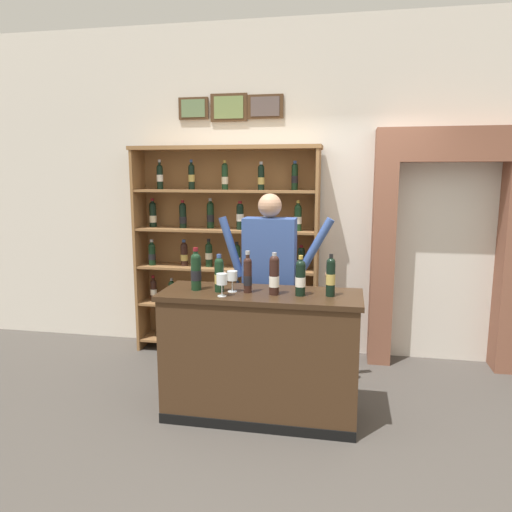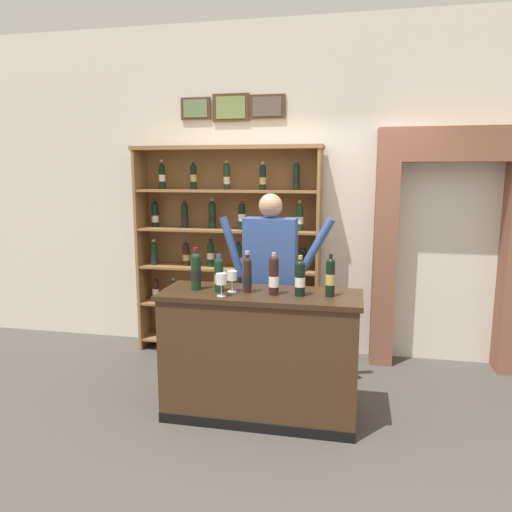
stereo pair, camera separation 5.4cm
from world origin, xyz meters
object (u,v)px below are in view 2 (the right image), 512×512
tasting_bottle_rosso (196,270)px  tasting_bottle_brunello (300,277)px  shopkeeper (270,269)px  tasting_bottle_chianti (219,274)px  wine_shelf (228,247)px  tasting_bottle_riserva (274,275)px  wine_glass_right (221,280)px  tasting_bottle_prosecco (247,274)px  wine_glass_left (232,276)px  tasting_counter (260,355)px  tasting_bottle_vin_santo (330,276)px

tasting_bottle_rosso → tasting_bottle_brunello: 0.82m
shopkeeper → tasting_bottle_chianti: bearing=-117.4°
tasting_bottle_rosso → wine_shelf: bearing=94.4°
tasting_bottle_riserva → wine_glass_right: 0.39m
tasting_bottle_prosecco → wine_glass_left: (-0.12, -0.00, -0.02)m
tasting_bottle_chianti → wine_glass_left: bearing=7.4°
tasting_bottle_prosecco → shopkeeper: bearing=81.9°
tasting_bottle_prosecco → tasting_bottle_riserva: bearing=-7.0°
tasting_counter → shopkeeper: shopkeeper is taller
tasting_bottle_vin_santo → tasting_bottle_prosecco: bearing=-179.5°
wine_shelf → tasting_bottle_chianti: bearing=-77.9°
wine_glass_right → wine_shelf: bearing=103.1°
shopkeeper → wine_glass_right: 0.76m
wine_glass_left → tasting_bottle_prosecco: bearing=2.0°
tasting_bottle_brunello → shopkeeper: bearing=119.2°
wine_shelf → tasting_bottle_rosso: 1.37m
wine_shelf → tasting_bottle_brunello: wine_shelf is taller
tasting_counter → shopkeeper: size_ratio=0.89×
tasting_bottle_chianti → tasting_bottle_prosecco: tasting_bottle_prosecco is taller
shopkeeper → wine_glass_right: size_ratio=10.10×
wine_shelf → tasting_bottle_chianti: wine_shelf is taller
tasting_bottle_brunello → tasting_bottle_prosecco: bearing=177.1°
shopkeeper → tasting_bottle_brunello: size_ratio=5.71×
tasting_bottle_chianti → tasting_bottle_brunello: tasting_bottle_brunello is taller
wine_shelf → tasting_bottle_prosecco: wine_shelf is taller
tasting_bottle_rosso → tasting_bottle_vin_santo: 1.04m
shopkeeper → tasting_bottle_riserva: size_ratio=5.43×
wine_glass_left → wine_glass_right: wine_glass_right is taller
tasting_bottle_prosecco → tasting_bottle_riserva: tasting_bottle_prosecco is taller
tasting_counter → tasting_bottle_riserva: (0.11, -0.04, 0.66)m
tasting_counter → tasting_bottle_brunello: 0.72m
tasting_bottle_chianti → wine_glass_right: bearing=-67.3°
tasting_bottle_brunello → tasting_bottle_vin_santo: tasting_bottle_vin_santo is taller
tasting_bottle_riserva → wine_shelf: bearing=117.5°
wine_glass_left → tasting_bottle_riserva: bearing=-3.7°
tasting_bottle_vin_santo → wine_glass_left: size_ratio=1.94×
shopkeeper → tasting_bottle_prosecco: size_ratio=5.40×
tasting_bottle_vin_santo → tasting_bottle_chianti: bearing=-178.5°
tasting_bottle_rosso → tasting_bottle_prosecco: size_ratio=1.04×
tasting_bottle_brunello → tasting_bottle_vin_santo: 0.22m
shopkeeper → tasting_counter: bearing=-88.1°
wine_shelf → wine_glass_right: bearing=-76.9°
tasting_bottle_rosso → wine_glass_right: tasting_bottle_rosso is taller
tasting_bottle_prosecco → wine_glass_right: 0.22m
tasting_bottle_rosso → wine_glass_right: bearing=-32.4°
wine_shelf → wine_glass_right: 1.56m
shopkeeper → tasting_bottle_prosecco: (-0.08, -0.56, 0.07)m
tasting_bottle_brunello → wine_glass_right: (-0.57, -0.13, -0.02)m
tasting_bottle_riserva → wine_glass_right: tasting_bottle_riserva is taller
tasting_counter → tasting_bottle_rosso: bearing=-178.9°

